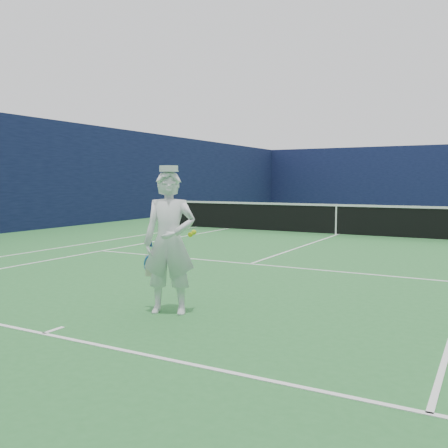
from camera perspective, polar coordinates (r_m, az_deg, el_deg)
name	(u,v)px	position (r m, az deg, el deg)	size (l,w,h in m)	color
ground	(336,235)	(16.50, 12.66, -1.26)	(80.00, 80.00, 0.00)	#2B7133
court_markings	(336,235)	(16.50, 12.66, -1.24)	(11.03, 23.83, 0.01)	white
windscreen_fence	(337,173)	(16.41, 12.79, 5.70)	(20.12, 36.12, 4.00)	#10153B
tennis_net	(336,218)	(16.45, 12.70, 0.67)	(12.88, 0.09, 1.07)	#141E4C
tennis_player	(169,242)	(6.59, -6.26, -2.03)	(0.89, 0.67, 1.95)	white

